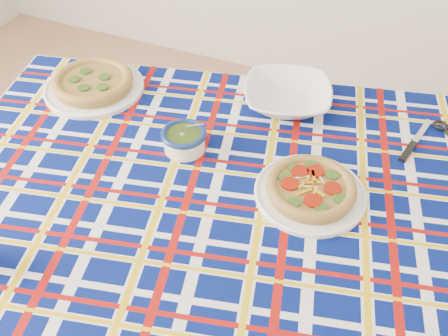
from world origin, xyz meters
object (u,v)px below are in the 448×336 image
at_px(main_focaccia_plate, 311,188).
at_px(serving_bowl, 287,96).
at_px(dining_table, 240,205).
at_px(pesto_bowl, 184,138).

xyz_separation_m(main_focaccia_plate, serving_bowl, (-0.17, 0.34, 0.00)).
relative_size(dining_table, pesto_bowl, 14.11).
distance_m(main_focaccia_plate, pesto_bowl, 0.37).
bearing_deg(dining_table, pesto_bowl, 147.30).
distance_m(pesto_bowl, serving_bowl, 0.36).
relative_size(main_focaccia_plate, serving_bowl, 1.10).
xyz_separation_m(pesto_bowl, serving_bowl, (0.20, 0.31, -0.00)).
height_order(dining_table, pesto_bowl, pesto_bowl).
height_order(main_focaccia_plate, serving_bowl, serving_bowl).
bearing_deg(serving_bowl, pesto_bowl, -122.94).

